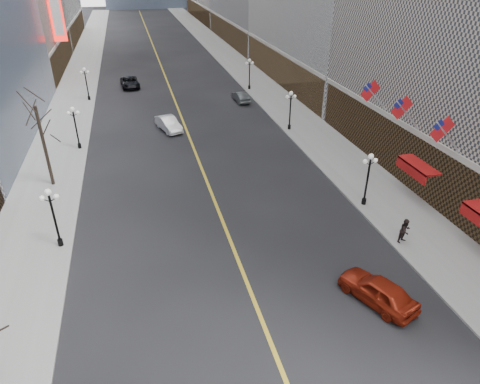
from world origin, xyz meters
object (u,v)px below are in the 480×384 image
streetlamp_east_1 (368,174)px  streetlamp_west_2 (75,123)px  car_nb_mid (169,124)px  car_sb_far (241,97)px  car_nb_far (130,82)px  streetlamp_east_3 (249,71)px  streetlamp_east_2 (290,106)px  streetlamp_west_3 (86,80)px  streetlamp_west_1 (53,212)px  car_sb_mid (378,290)px

streetlamp_east_1 → streetlamp_west_2: bearing=142.7°
car_nb_mid → car_sb_far: car_nb_mid is taller
car_nb_far → streetlamp_west_2: bearing=-108.7°
streetlamp_east_3 → streetlamp_east_2: bearing=-90.0°
streetlamp_east_1 → streetlamp_west_2: (-23.60, 18.00, 0.00)m
car_nb_far → streetlamp_west_3: bearing=-140.1°
streetlamp_east_1 → car_nb_mid: 25.58m
streetlamp_west_1 → car_nb_mid: streetlamp_west_1 is taller
streetlamp_east_2 → car_sb_mid: bearing=-99.5°
streetlamp_east_1 → car_sb_mid: bearing=-114.6°
streetlamp_west_1 → car_sb_far: (20.80, 30.31, -2.18)m
streetlamp_west_2 → car_sb_far: streetlamp_west_2 is taller
streetlamp_west_2 → car_sb_mid: bearing=-56.4°
streetlamp_east_1 → car_nb_mid: (-13.80, 21.43, -2.10)m
car_nb_far → car_sb_mid: (13.00, -52.17, 0.05)m
streetlamp_east_2 → streetlamp_east_3: (0.00, 18.00, 0.00)m
car_nb_far → car_sb_mid: size_ratio=1.15×
streetlamp_west_2 → streetlamp_west_3: same height
car_nb_mid → car_nb_far: bearing=84.4°
streetlamp_west_3 → car_nb_far: bearing=44.8°
streetlamp_east_1 → streetlamp_west_1: size_ratio=1.00×
streetlamp_east_2 → car_nb_far: streetlamp_east_2 is taller
streetlamp_west_1 → streetlamp_west_3: 36.00m
streetlamp_west_1 → car_nb_far: size_ratio=0.80×
streetlamp_west_2 → car_nb_mid: (9.80, 3.43, -2.10)m
streetlamp_east_1 → streetlamp_west_1: 23.60m
streetlamp_east_1 → car_sb_far: size_ratio=1.03×
car_nb_far → car_sb_far: size_ratio=1.29×
streetlamp_west_1 → car_sb_far: bearing=55.5°
car_sb_far → streetlamp_west_2: bearing=27.3°
streetlamp_east_1 → streetlamp_west_3: 43.05m
streetlamp_west_2 → car_nb_far: streetlamp_west_2 is taller
car_sb_far → streetlamp_west_3: bearing=-18.7°
streetlamp_east_1 → car_sb_far: 30.51m
streetlamp_west_1 → car_sb_mid: bearing=-28.7°
car_sb_mid → streetlamp_east_1: bearing=-138.1°
car_nb_far → car_sb_far: car_nb_far is taller
car_nb_mid → streetlamp_east_3: bearing=30.1°
streetlamp_east_3 → streetlamp_west_2: 29.68m
streetlamp_east_1 → streetlamp_west_3: bearing=123.2°
streetlamp_east_2 → streetlamp_west_3: bearing=142.7°
streetlamp_west_3 → car_nb_mid: streetlamp_west_3 is taller
streetlamp_east_2 → streetlamp_west_2: (-23.60, 0.00, 0.00)m
car_nb_mid → car_nb_far: 20.78m
streetlamp_east_3 → streetlamp_west_1: 43.05m
car_sb_mid → streetlamp_west_2: bearing=-79.8°
streetlamp_east_3 → streetlamp_west_3: same height
car_nb_mid → car_sb_far: bearing=22.4°
streetlamp_east_1 → streetlamp_west_1: same height
car_nb_mid → streetlamp_west_3: bearing=107.4°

